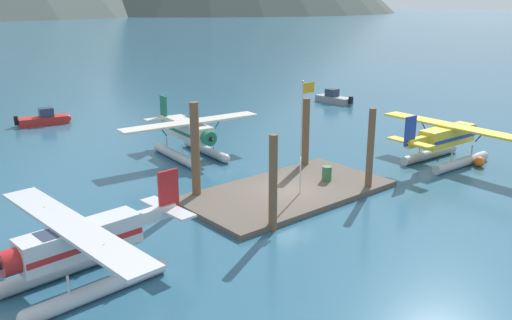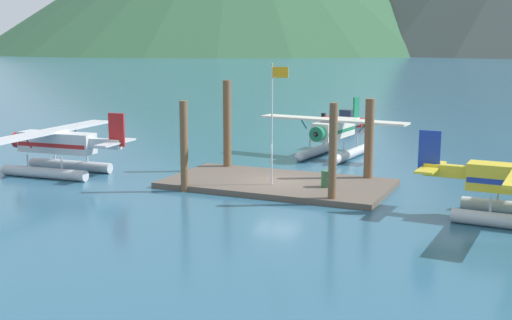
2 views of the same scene
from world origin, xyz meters
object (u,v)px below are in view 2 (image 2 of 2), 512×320
object	(u,v)px
seaplane_cream_bow_centre	(334,134)
seaplane_silver_port_aft	(57,148)
flagpole	(274,111)
boat_red_open_north	(346,120)
fuel_drum	(327,179)

from	to	relation	value
seaplane_cream_bow_centre	seaplane_silver_port_aft	xyz separation A→B (m)	(-13.32, -12.43, 0.00)
flagpole	boat_red_open_north	bearing A→B (deg)	98.63
flagpole	seaplane_silver_port_aft	xyz separation A→B (m)	(-13.47, -1.33, -2.70)
flagpole	seaplane_cream_bow_centre	distance (m)	11.42
seaplane_cream_bow_centre	boat_red_open_north	size ratio (longest dim) A/B	2.16
seaplane_silver_port_aft	seaplane_cream_bow_centre	bearing A→B (deg)	43.01
fuel_drum	seaplane_silver_port_aft	xyz separation A→B (m)	(-16.23, -1.93, 0.84)
boat_red_open_north	fuel_drum	bearing A→B (deg)	-75.74
seaplane_silver_port_aft	boat_red_open_north	world-z (taller)	seaplane_silver_port_aft
fuel_drum	seaplane_silver_port_aft	world-z (taller)	seaplane_silver_port_aft
fuel_drum	boat_red_open_north	xyz separation A→B (m)	(-7.09, 27.91, -0.25)
seaplane_silver_port_aft	flagpole	bearing A→B (deg)	5.66
seaplane_cream_bow_centre	boat_red_open_north	distance (m)	17.95
boat_red_open_north	flagpole	bearing A→B (deg)	-81.37
flagpole	seaplane_cream_bow_centre	xyz separation A→B (m)	(-0.14, 11.09, -2.70)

